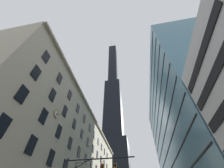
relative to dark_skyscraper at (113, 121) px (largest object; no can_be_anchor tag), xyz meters
The scene contains 3 objects.
station_building 85.88m from the dark_skyscraper, 92.51° to the right, with size 16.99×66.34×26.16m.
dark_skyscraper is the anchor object (origin of this frame).
glass_office_midrise 84.45m from the dark_skyscraper, 61.12° to the right, with size 15.55×53.60×43.15m.
Camera 1 is at (2.20, -12.18, 1.48)m, focal length 21.43 mm.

